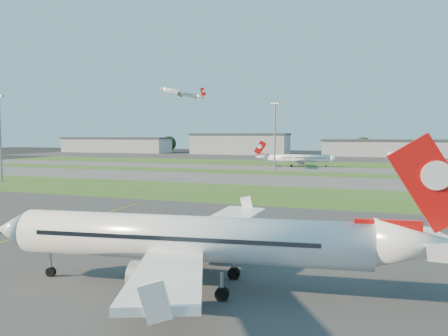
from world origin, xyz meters
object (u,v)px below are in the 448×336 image
at_px(airliner_parked, 192,240).
at_px(airliner_taxiing, 298,159).
at_px(light_mast_centre, 275,133).
at_px(light_mast_west, 0,132).
at_px(mini_jet_near, 408,154).

height_order(airliner_parked, airliner_taxiing, airliner_parked).
height_order(airliner_taxiing, light_mast_centre, light_mast_centre).
distance_m(airliner_parked, light_mast_west, 110.59).
xyz_separation_m(airliner_taxiing, light_mast_west, (-72.27, -91.64, 11.15)).
distance_m(airliner_parked, mini_jet_near, 230.22).
xyz_separation_m(mini_jet_near, light_mast_west, (-120.96, -164.61, 11.53)).
bearing_deg(airliner_parked, mini_jet_near, 74.17).
distance_m(airliner_parked, light_mast_centre, 121.60).
bearing_deg(mini_jet_near, light_mast_west, -169.04).
height_order(airliner_parked, light_mast_west, light_mast_west).
relative_size(airliner_taxiing, mini_jet_near, 1.49).
distance_m(airliner_taxiing, light_mast_west, 117.24).
relative_size(airliner_parked, light_mast_west, 1.56).
xyz_separation_m(mini_jet_near, light_mast_centre, (-50.96, -108.61, 11.53)).
bearing_deg(airliner_taxiing, light_mast_west, 41.22).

